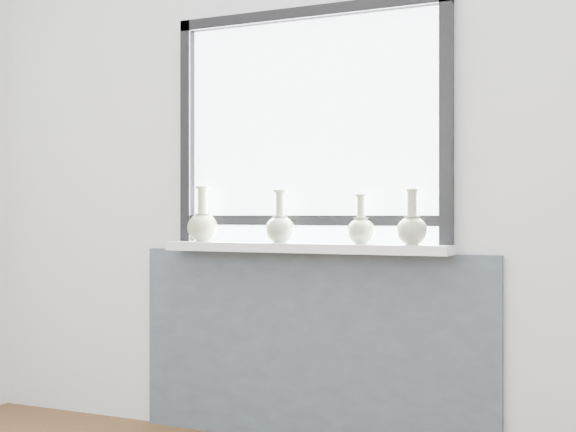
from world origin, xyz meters
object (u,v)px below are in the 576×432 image
at_px(windowsill, 303,248).
at_px(vase_b, 280,226).
at_px(vase_c, 361,228).
at_px(vase_d, 412,227).
at_px(vase_a, 203,224).

height_order(windowsill, vase_b, vase_b).
xyz_separation_m(windowsill, vase_b, (-0.10, -0.02, 0.09)).
bearing_deg(vase_c, windowsill, -179.93).
bearing_deg(vase_c, vase_d, -6.18).
height_order(vase_a, vase_b, vase_a).
distance_m(vase_a, vase_b, 0.41).
distance_m(vase_c, vase_d, 0.23).
bearing_deg(vase_a, vase_d, -1.18).
distance_m(vase_a, vase_c, 0.78).
xyz_separation_m(vase_a, vase_d, (1.01, -0.02, -0.01)).
bearing_deg(vase_b, vase_c, 2.95).
relative_size(vase_a, vase_d, 1.11).
relative_size(vase_c, vase_d, 0.92).
relative_size(windowsill, vase_d, 5.71).
distance_m(windowsill, vase_d, 0.51).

